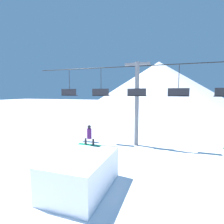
{
  "coord_description": "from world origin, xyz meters",
  "views": [
    {
      "loc": [
        5.9,
        -7.05,
        5.19
      ],
      "look_at": [
        1.47,
        6.03,
        3.66
      ],
      "focal_mm": 28.0,
      "sensor_mm": 36.0,
      "label": 1
    }
  ],
  "objects": [
    {
      "name": "chairlift",
      "position": [
        2.76,
        9.68,
        4.86
      ],
      "size": [
        21.9,
        0.44,
        8.09
      ],
      "color": "slate",
      "rests_on": "ground_plane"
    },
    {
      "name": "snow_ramp",
      "position": [
        1.47,
        0.92,
        0.93
      ],
      "size": [
        2.86,
        4.22,
        1.86
      ],
      "color": "white",
      "rests_on": "ground_plane"
    },
    {
      "name": "mountain_ridge",
      "position": [
        0.0,
        78.39,
        9.73
      ],
      "size": [
        62.47,
        62.47,
        19.46
      ],
      "color": "silver",
      "rests_on": "ground_plane"
    },
    {
      "name": "snowboarder",
      "position": [
        1.06,
        2.75,
        2.5
      ],
      "size": [
        1.54,
        0.3,
        1.31
      ],
      "color": "#1E9E6B",
      "rests_on": "snow_ramp"
    },
    {
      "name": "ground_plane",
      "position": [
        0.0,
        0.0,
        0.0
      ],
      "size": [
        220.0,
        220.0,
        0.0
      ],
      "primitive_type": "plane",
      "color": "white"
    }
  ]
}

